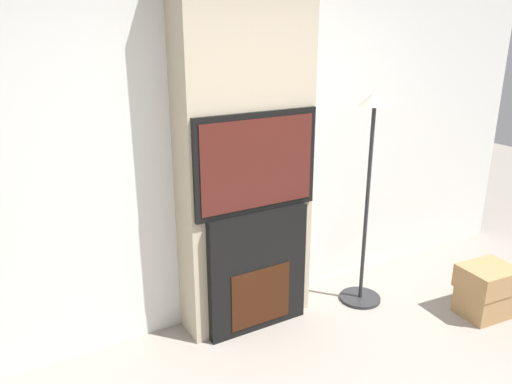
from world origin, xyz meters
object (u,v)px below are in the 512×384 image
(fireplace, at_px, (256,270))
(television, at_px, (256,163))
(box_stack, at_px, (487,290))
(floor_lamp, at_px, (369,180))

(fireplace, bearing_deg, television, -90.00)
(box_stack, bearing_deg, floor_lamp, 137.09)
(box_stack, bearing_deg, fireplace, 154.91)
(floor_lamp, height_order, box_stack, floor_lamp)
(television, height_order, floor_lamp, floor_lamp)
(television, xyz_separation_m, floor_lamp, (0.93, -0.11, -0.23))
(fireplace, bearing_deg, floor_lamp, -6.86)
(fireplace, relative_size, box_stack, 2.03)
(television, bearing_deg, box_stack, -25.04)
(floor_lamp, bearing_deg, box_stack, -42.91)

